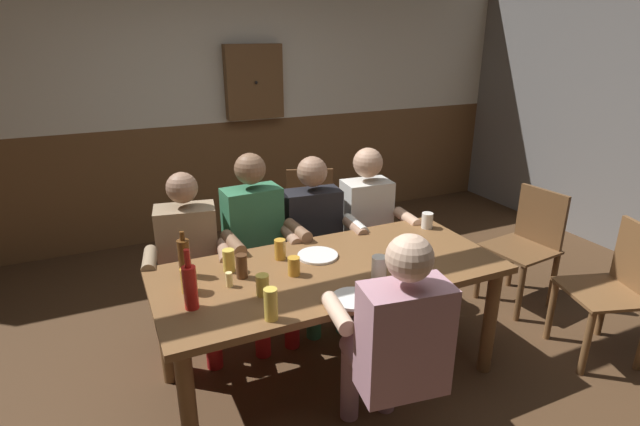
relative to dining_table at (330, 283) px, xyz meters
name	(u,v)px	position (x,y,z in m)	size (l,w,h in m)	color
ground_plane	(326,369)	(0.00, 0.06, -0.64)	(7.83, 7.83, 0.00)	#4C331E
back_wall_upper	(208,39)	(0.00, 2.62, 1.27)	(6.52, 0.12, 1.54)	silver
back_wall_wainscot	(218,177)	(0.00, 2.62, -0.07)	(6.52, 0.12, 1.13)	brown
dining_table	(330,283)	(0.00, 0.00, 0.00)	(1.95, 0.88, 0.73)	brown
person_0	(189,257)	(-0.67, 0.66, 0.01)	(0.55, 0.58, 1.18)	#997F60
person_1	(258,240)	(-0.22, 0.66, 0.04)	(0.53, 0.54, 1.25)	#33724C
person_2	(316,233)	(0.21, 0.66, 0.02)	(0.56, 0.53, 1.18)	black
person_3	(370,222)	(0.65, 0.67, 0.03)	(0.51, 0.54, 1.20)	silver
person_4	(396,340)	(0.01, -0.66, 0.03)	(0.57, 0.56, 1.21)	#B78493
chair_empty_near_right	(615,288)	(1.72, -0.54, -0.16)	(0.55, 0.55, 0.88)	brown
chair_empty_near_left	(311,219)	(0.48, 1.35, -0.16)	(0.56, 0.56, 0.88)	brown
chair_empty_far_end	(527,243)	(1.75, 0.20, -0.16)	(0.49, 0.49, 0.88)	brown
table_candle	(229,280)	(-0.57, 0.03, 0.14)	(0.04, 0.04, 0.08)	#F9E08C
plate_0	(353,299)	(-0.05, -0.37, 0.10)	(0.22, 0.22, 0.01)	white
plate_1	(318,256)	(-0.01, 0.16, 0.10)	(0.24, 0.24, 0.01)	white
bottle_0	(190,286)	(-0.79, -0.11, 0.21)	(0.07, 0.07, 0.31)	red
bottle_1	(184,257)	(-0.76, 0.24, 0.20)	(0.07, 0.07, 0.26)	#593314
pint_glass_0	(280,249)	(-0.22, 0.23, 0.16)	(0.07, 0.07, 0.12)	gold
pint_glass_1	(189,280)	(-0.77, 0.06, 0.16)	(0.08, 0.08, 0.13)	gold
pint_glass_2	(242,266)	(-0.48, 0.09, 0.16)	(0.06, 0.06, 0.13)	#4C2D19
pint_glass_3	(379,268)	(0.18, -0.23, 0.16)	(0.08, 0.08, 0.13)	white
pint_glass_4	(229,260)	(-0.53, 0.20, 0.16)	(0.07, 0.07, 0.13)	#E5C64C
pint_glass_5	(427,221)	(0.85, 0.26, 0.15)	(0.08, 0.08, 0.11)	white
pint_glass_6	(271,304)	(-0.48, -0.36, 0.17)	(0.06, 0.06, 0.16)	#E5C64C
pint_glass_7	(263,285)	(-0.44, -0.13, 0.15)	(0.07, 0.07, 0.11)	#E5C64C
pint_glass_8	(294,266)	(-0.22, 0.01, 0.15)	(0.07, 0.07, 0.10)	gold
wall_dart_cabinet	(254,82)	(0.38, 2.49, 0.88)	(0.56, 0.15, 0.70)	brown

